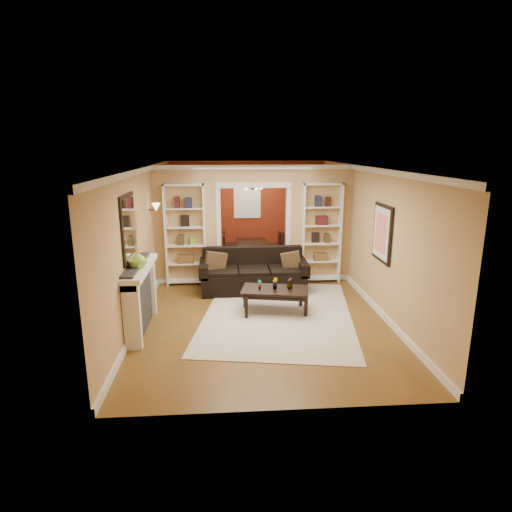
{
  "coord_description": "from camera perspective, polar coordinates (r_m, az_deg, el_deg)",
  "views": [
    {
      "loc": [
        -0.65,
        -8.5,
        3.07
      ],
      "look_at": [
        -0.09,
        -0.8,
        1.11
      ],
      "focal_mm": 30.0,
      "sensor_mm": 36.0,
      "label": 1
    }
  ],
  "objects": [
    {
      "name": "plant_center",
      "position": [
        8.1,
        2.52,
        -3.68
      ],
      "size": [
        0.11,
        0.13,
        0.22
      ],
      "primitive_type": "imported",
      "rotation": [
        0.0,
        0.0,
        1.72
      ],
      "color": "#336626",
      "rests_on": "coffee_table"
    },
    {
      "name": "pillow_left",
      "position": [
        9.25,
        -5.45,
        -0.8
      ],
      "size": [
        0.48,
        0.27,
        0.46
      ],
      "primitive_type": "cube",
      "rotation": [
        0.0,
        0.0,
        0.33
      ],
      "color": "brown",
      "rests_on": "sofa"
    },
    {
      "name": "wall_front",
      "position": [
        4.86,
        3.84,
        -6.5
      ],
      "size": [
        8.0,
        0.0,
        8.0
      ],
      "primitive_type": "plane",
      "rotation": [
        -1.57,
        0.0,
        0.0
      ],
      "color": "tan",
      "rests_on": "ground"
    },
    {
      "name": "dining_chair_nw",
      "position": [
        11.36,
        -3.08,
        0.83
      ],
      "size": [
        0.52,
        0.52,
        0.86
      ],
      "primitive_type": "cube",
      "rotation": [
        0.0,
        0.0,
        1.82
      ],
      "color": "black",
      "rests_on": "floor"
    },
    {
      "name": "chandelier",
      "position": [
        11.26,
        -0.86,
        8.93
      ],
      "size": [
        0.5,
        0.5,
        0.3
      ],
      "primitive_type": "cube",
      "color": "#382119",
      "rests_on": "ceiling"
    },
    {
      "name": "bookshelf_left",
      "position": [
        9.76,
        -9.39,
        2.74
      ],
      "size": [
        0.9,
        0.3,
        2.3
      ],
      "primitive_type": "cube",
      "color": "white",
      "rests_on": "floor"
    },
    {
      "name": "plant_left",
      "position": [
        8.08,
        0.49,
        -3.82
      ],
      "size": [
        0.12,
        0.11,
        0.19
      ],
      "primitive_type": "imported",
      "rotation": [
        0.0,
        0.0,
        0.6
      ],
      "color": "#336626",
      "rests_on": "coffee_table"
    },
    {
      "name": "pillow_right",
      "position": [
        9.36,
        4.73,
        -0.77
      ],
      "size": [
        0.42,
        0.18,
        0.41
      ],
      "primitive_type": "cube",
      "rotation": [
        0.0,
        0.0,
        -0.16
      ],
      "color": "brown",
      "rests_on": "sofa"
    },
    {
      "name": "dining_chair_se",
      "position": [
        12.02,
        2.11,
        1.44
      ],
      "size": [
        0.52,
        0.52,
        0.8
      ],
      "primitive_type": "cube",
      "rotation": [
        0.0,
        0.0,
        -1.96
      ],
      "color": "black",
      "rests_on": "floor"
    },
    {
      "name": "dining_chair_sw",
      "position": [
        11.95,
        -3.14,
        1.47
      ],
      "size": [
        0.49,
        0.49,
        0.85
      ],
      "primitive_type": "cube",
      "rotation": [
        0.0,
        0.0,
        1.73
      ],
      "color": "black",
      "rests_on": "floor"
    },
    {
      "name": "vase",
      "position": [
        7.17,
        -15.61,
        -0.38
      ],
      "size": [
        0.37,
        0.37,
        0.32
      ],
      "primitive_type": "imported",
      "rotation": [
        0.0,
        0.0,
        -0.21
      ],
      "color": "#83A836",
      "rests_on": "fireplace"
    },
    {
      "name": "partition_wall",
      "position": [
        9.87,
        -0.33,
        4.24
      ],
      "size": [
        4.5,
        0.15,
        2.7
      ],
      "primitive_type": "cube",
      "color": "tan",
      "rests_on": "floor"
    },
    {
      "name": "fireplace",
      "position": [
        7.56,
        -14.96,
        -5.45
      ],
      "size": [
        0.32,
        1.7,
        1.16
      ],
      "primitive_type": "cube",
      "color": "white",
      "rests_on": "floor"
    },
    {
      "name": "mirror",
      "position": [
        7.28,
        -16.66,
        3.63
      ],
      "size": [
        0.03,
        0.95,
        1.1
      ],
      "primitive_type": "cube",
      "color": "silver",
      "rests_on": "wall_left"
    },
    {
      "name": "sofa",
      "position": [
        9.34,
        -0.34,
        -1.98
      ],
      "size": [
        2.33,
        1.01,
        0.91
      ],
      "primitive_type": "cube",
      "color": "black",
      "rests_on": "floor"
    },
    {
      "name": "ceiling",
      "position": [
        8.53,
        0.21,
        11.79
      ],
      "size": [
        8.0,
        8.0,
        0.0
      ],
      "primitive_type": "plane",
      "rotation": [
        3.14,
        0.0,
        0.0
      ],
      "color": "white",
      "rests_on": "ground"
    },
    {
      "name": "bookshelf_right",
      "position": [
        9.97,
        8.68,
        3.0
      ],
      "size": [
        0.9,
        0.3,
        2.3
      ],
      "primitive_type": "cube",
      "color": "white",
      "rests_on": "floor"
    },
    {
      "name": "framed_art",
      "position": [
        8.17,
        16.44,
        2.96
      ],
      "size": [
        0.04,
        0.85,
        1.05
      ],
      "primitive_type": "cube",
      "color": "black",
      "rests_on": "wall_right"
    },
    {
      "name": "red_back_panel",
      "position": [
        12.61,
        -1.19,
        6.3
      ],
      "size": [
        4.44,
        0.04,
        2.64
      ],
      "primitive_type": "cube",
      "color": "maroon",
      "rests_on": "floor"
    },
    {
      "name": "wall_right",
      "position": [
        9.14,
        14.43,
        2.98
      ],
      "size": [
        0.0,
        8.0,
        8.0
      ],
      "primitive_type": "plane",
      "rotation": [
        1.57,
        0.0,
        -1.57
      ],
      "color": "tan",
      "rests_on": "ground"
    },
    {
      "name": "wall_left",
      "position": [
        8.81,
        -14.56,
        2.56
      ],
      "size": [
        0.0,
        8.0,
        8.0
      ],
      "primitive_type": "plane",
      "rotation": [
        1.57,
        0.0,
        1.57
      ],
      "color": "tan",
      "rests_on": "ground"
    },
    {
      "name": "wall_back",
      "position": [
        12.63,
        -1.2,
        6.45
      ],
      "size": [
        8.0,
        0.0,
        8.0
      ],
      "primitive_type": "plane",
      "rotation": [
        1.57,
        0.0,
        0.0
      ],
      "color": "tan",
      "rests_on": "ground"
    },
    {
      "name": "area_rug",
      "position": [
        8.17,
        2.91,
        -7.76
      ],
      "size": [
        3.31,
        4.21,
        0.01
      ],
      "primitive_type": "cube",
      "rotation": [
        0.0,
        0.0,
        -0.16
      ],
      "color": "beige",
      "rests_on": "floor"
    },
    {
      "name": "dining_window",
      "position": [
        12.54,
        -1.18,
        7.31
      ],
      "size": [
        0.78,
        0.03,
        0.98
      ],
      "primitive_type": "cube",
      "color": "#8CA5CC",
      "rests_on": "wall_back"
    },
    {
      "name": "dining_table",
      "position": [
        11.71,
        -0.41,
        0.43
      ],
      "size": [
        1.52,
        0.85,
        0.53
      ],
      "primitive_type": "imported",
      "rotation": [
        0.0,
        0.0,
        1.57
      ],
      "color": "black",
      "rests_on": "floor"
    },
    {
      "name": "wall_sconce",
      "position": [
        9.25,
        -13.54,
        6.18
      ],
      "size": [
        0.18,
        0.18,
        0.22
      ],
      "primitive_type": "cube",
      "color": "#FFE0A5",
      "rests_on": "wall_left"
    },
    {
      "name": "dining_chair_ne",
      "position": [
        11.43,
        2.44,
        1.05
      ],
      "size": [
        0.46,
        0.46,
        0.92
      ],
      "primitive_type": "cube",
      "rotation": [
        0.0,
        0.0,
        -1.56
      ],
      "color": "black",
      "rests_on": "floor"
    },
    {
      "name": "plant_right",
      "position": [
        8.14,
        4.53,
        -3.64
      ],
      "size": [
        0.12,
        0.12,
        0.22
      ],
      "primitive_type": "imported",
      "rotation": [
        0.0,
        0.0,
        4.7
      ],
      "color": "#336626",
      "rests_on": "coffee_table"
    },
    {
      "name": "coffee_table",
      "position": [
        8.21,
        2.49,
        -5.95
      ],
      "size": [
        1.33,
        0.89,
        0.47
      ],
      "primitive_type": "cube",
      "rotation": [
        0.0,
        0.0,
        -0.19
      ],
      "color": "black",
      "rests_on": "floor"
    },
    {
      "name": "floor",
      "position": [
        9.06,
        0.2,
        -5.54
      ],
      "size": [
        8.0,
        8.0,
        0.0
      ],
      "primitive_type": "plane",
      "color": "brown",
      "rests_on": "ground"
    }
  ]
}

